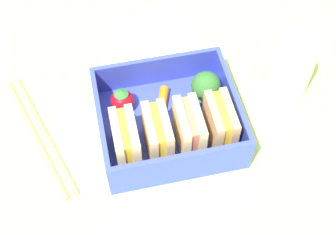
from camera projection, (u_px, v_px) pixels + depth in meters
ground_plane at (168, 134)px, 59.54cm from camera, size 120.00×120.00×2.00cm
bento_tray at (168, 127)px, 58.22cm from camera, size 16.64×14.78×1.20cm
bento_rim at (168, 114)px, 55.92cm from camera, size 16.64×14.78×4.38cm
sandwich_left at (220, 123)px, 54.45cm from camera, size 2.71×5.84×5.68cm
sandwich_center_left at (189, 128)px, 54.00cm from camera, size 2.71×5.84×5.68cm
sandwich_center at (158, 134)px, 53.55cm from camera, size 2.71×5.84×5.68cm
sandwich_center_right at (126, 140)px, 53.10cm from camera, size 2.71×5.84×5.68cm
broccoli_floret at (206, 87)px, 57.38cm from camera, size 3.69×3.69×4.87cm
carrot_stick_far_left at (165, 100)px, 59.08cm from camera, size 2.47×4.06×1.21cm
strawberry_far_left at (122, 101)px, 57.81cm from camera, size 2.95×2.95×3.55cm
chopstick_pair at (40, 134)px, 57.93cm from camera, size 7.90×19.10×0.70cm
drinking_glass at (291, 68)px, 58.99cm from camera, size 5.42×5.42×8.37cm
folded_napkin at (153, 34)px, 67.82cm from camera, size 13.86×13.26×0.40cm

